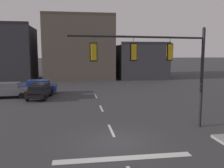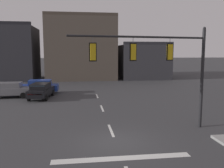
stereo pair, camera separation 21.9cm
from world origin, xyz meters
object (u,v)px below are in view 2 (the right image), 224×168
at_px(signal_mast_near_side, 162,60).
at_px(car_lot_farside, 10,89).
at_px(car_lot_middle, 41,90).
at_px(car_lot_nearside, 39,86).

xyz_separation_m(signal_mast_near_side, car_lot_farside, (-12.23, 12.83, -3.50)).
distance_m(car_lot_middle, car_lot_farside, 3.49).
distance_m(car_lot_nearside, car_lot_farside, 3.39).
relative_size(signal_mast_near_side, car_lot_nearside, 1.88).
bearing_deg(car_lot_middle, car_lot_nearside, 102.35).
height_order(car_lot_middle, car_lot_farside, same).
xyz_separation_m(car_lot_nearside, car_lot_middle, (0.67, -3.05, 0.00)).
relative_size(car_lot_nearside, car_lot_middle, 0.97).
bearing_deg(signal_mast_near_side, car_lot_nearside, 122.65).
height_order(signal_mast_near_side, car_lot_middle, signal_mast_near_side).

